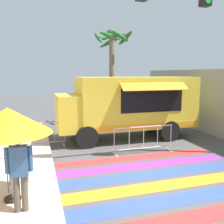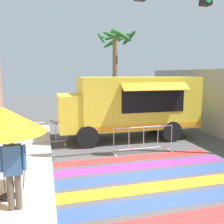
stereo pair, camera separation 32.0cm
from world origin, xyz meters
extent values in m
plane|color=#4C4C4F|center=(0.00, 0.00, 0.00)|extent=(60.00, 60.00, 0.00)
cube|color=red|center=(0.00, -1.67, 0.00)|extent=(6.40, 0.56, 0.01)
cube|color=#334FB2|center=(0.00, -0.91, 0.00)|extent=(6.40, 0.56, 0.01)
cube|color=orange|center=(0.00, -0.15, 0.00)|extent=(6.40, 0.56, 0.01)
cube|color=#334FB2|center=(0.00, 0.61, 0.00)|extent=(6.40, 0.56, 0.01)
cube|color=purple|center=(0.00, 1.37, 0.00)|extent=(6.40, 0.56, 0.01)
cube|color=red|center=(0.00, 2.13, 0.00)|extent=(6.40, 0.56, 0.01)
cube|color=yellow|center=(1.41, 4.71, 1.68)|extent=(5.21, 2.11, 2.21)
cube|color=yellow|center=(-1.20, 4.71, 1.32)|extent=(1.84, 1.95, 1.49)
cube|color=#1E232D|center=(-2.07, 4.71, 1.69)|extent=(0.06, 1.69, 0.57)
cube|color=black|center=(1.71, 3.64, 1.84)|extent=(2.76, 0.03, 1.00)
cube|color=orange|center=(1.71, 3.44, 2.42)|extent=(2.86, 0.43, 0.31)
cube|color=orange|center=(1.41, 3.65, 0.75)|extent=(5.21, 0.01, 0.24)
cylinder|color=black|center=(-1.05, 3.74, 0.45)|extent=(0.90, 0.22, 0.90)
cylinder|color=black|center=(-1.05, 5.69, 0.45)|extent=(0.90, 0.22, 0.90)
cylinder|color=black|center=(2.63, 3.74, 0.45)|extent=(0.90, 0.22, 0.90)
cylinder|color=black|center=(2.63, 5.69, 0.45)|extent=(0.90, 0.22, 0.90)
cylinder|color=black|center=(-3.49, -0.10, 0.18)|extent=(0.36, 0.36, 0.06)
cylinder|color=#B2B2B7|center=(-3.49, -0.10, 1.19)|extent=(0.04, 0.04, 2.08)
cone|color=yellow|center=(-3.49, -0.10, 1.95)|extent=(1.84, 1.84, 0.56)
cylinder|color=#4C4C51|center=(-3.62, 0.30, 0.38)|extent=(0.02, 0.02, 0.45)
cylinder|color=#4C4C51|center=(-3.19, 0.30, 0.38)|extent=(0.02, 0.02, 0.45)
cylinder|color=#4C4C51|center=(-3.62, 0.73, 0.38)|extent=(0.02, 0.02, 0.45)
cylinder|color=#4C4C51|center=(-3.19, 0.73, 0.38)|extent=(0.02, 0.02, 0.45)
cube|color=beige|center=(-3.40, 0.51, 0.62)|extent=(0.45, 0.45, 0.03)
cube|color=beige|center=(-3.40, 0.72, 0.85)|extent=(0.45, 0.03, 0.43)
cylinder|color=brown|center=(-3.35, -0.64, 0.53)|extent=(0.13, 0.13, 0.76)
cylinder|color=brown|center=(-3.20, -0.64, 0.53)|extent=(0.13, 0.13, 0.76)
cube|color=#33598C|center=(-3.28, -0.64, 1.22)|extent=(0.34, 0.20, 0.61)
cylinder|color=#33598C|center=(-3.50, -0.64, 1.25)|extent=(0.09, 0.09, 0.52)
cylinder|color=#33598C|center=(-3.06, -0.64, 1.25)|extent=(0.09, 0.09, 0.52)
sphere|color=tan|center=(-3.28, -0.64, 1.66)|extent=(0.21, 0.21, 0.21)
cylinder|color=#B7BABF|center=(0.86, 2.56, 0.99)|extent=(2.29, 0.04, 0.04)
cylinder|color=#B7BABF|center=(0.86, 2.56, 0.18)|extent=(2.29, 0.04, 0.04)
cylinder|color=#B7BABF|center=(-0.29, 2.56, 0.59)|extent=(0.02, 0.02, 0.81)
cylinder|color=#B7BABF|center=(0.28, 2.56, 0.59)|extent=(0.02, 0.02, 0.81)
cylinder|color=#B7BABF|center=(0.86, 2.56, 0.59)|extent=(0.02, 0.02, 0.81)
cylinder|color=#B7BABF|center=(1.43, 2.56, 0.59)|extent=(0.02, 0.02, 0.81)
cylinder|color=#B7BABF|center=(2.00, 2.56, 0.59)|extent=(0.02, 0.02, 0.81)
cube|color=#B7BABF|center=(-0.24, 2.56, 0.01)|extent=(0.06, 0.44, 0.03)
cube|color=#B7BABF|center=(1.95, 2.56, 0.01)|extent=(0.06, 0.44, 0.03)
cylinder|color=#B7BABF|center=(-2.65, 4.41, 0.99)|extent=(1.64, 0.04, 0.04)
cylinder|color=#B7BABF|center=(-2.65, 4.41, 0.18)|extent=(1.64, 0.04, 0.04)
cylinder|color=#B7BABF|center=(-3.47, 4.41, 0.59)|extent=(0.02, 0.02, 0.81)
cylinder|color=#B7BABF|center=(-3.06, 4.41, 0.59)|extent=(0.02, 0.02, 0.81)
cylinder|color=#B7BABF|center=(-2.65, 4.41, 0.59)|extent=(0.02, 0.02, 0.81)
cylinder|color=#B7BABF|center=(-2.24, 4.41, 0.59)|extent=(0.02, 0.02, 0.81)
cylinder|color=#B7BABF|center=(-1.84, 4.41, 0.59)|extent=(0.02, 0.02, 0.81)
cube|color=#B7BABF|center=(-3.42, 4.41, 0.01)|extent=(0.06, 0.44, 0.03)
cube|color=#B7BABF|center=(-1.89, 4.41, 0.01)|extent=(0.06, 0.44, 0.03)
cylinder|color=#7A664C|center=(1.36, 8.29, 2.50)|extent=(0.30, 0.30, 5.00)
sphere|color=#2D6B33|center=(1.36, 8.29, 5.15)|extent=(0.60, 0.60, 0.60)
ellipsoid|color=#2D6B33|center=(2.21, 8.41, 4.97)|extent=(0.46, 1.72, 0.79)
ellipsoid|color=#2D6B33|center=(1.67, 9.12, 4.91)|extent=(1.65, 0.81, 1.03)
ellipsoid|color=#2D6B33|center=(1.07, 8.82, 5.00)|extent=(1.18, 0.81, 0.53)
ellipsoid|color=#2D6B33|center=(0.57, 8.28, 4.93)|extent=(0.27, 1.53, 0.89)
ellipsoid|color=#2D6B33|center=(1.09, 7.75, 4.97)|extent=(1.21, 0.75, 0.64)
ellipsoid|color=#2D6B33|center=(1.68, 7.70, 4.97)|extent=(1.30, 0.85, 0.66)
camera|label=1|loc=(-2.89, -5.70, 2.93)|focal=40.00mm
camera|label=2|loc=(-2.58, -5.79, 2.93)|focal=40.00mm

